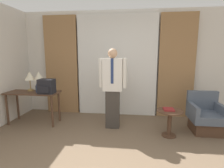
% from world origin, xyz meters
% --- Properties ---
extents(wall_back, '(10.00, 0.06, 2.70)m').
position_xyz_m(wall_back, '(0.00, 3.23, 1.35)').
color(wall_back, silver).
rests_on(wall_back, ground_plane).
extents(curtain_sheer_center, '(2.03, 0.06, 2.58)m').
position_xyz_m(curtain_sheer_center, '(0.00, 3.10, 1.29)').
color(curtain_sheer_center, white).
rests_on(curtain_sheer_center, ground_plane).
extents(curtain_drape_left, '(0.88, 0.06, 2.58)m').
position_xyz_m(curtain_drape_left, '(-1.49, 3.10, 1.29)').
color(curtain_drape_left, '#997047').
rests_on(curtain_drape_left, ground_plane).
extents(curtain_drape_right, '(0.88, 0.06, 2.58)m').
position_xyz_m(curtain_drape_right, '(1.49, 3.10, 1.29)').
color(curtain_drape_right, '#997047').
rests_on(curtain_drape_right, ground_plane).
extents(desk, '(1.19, 0.49, 0.74)m').
position_xyz_m(desk, '(-1.85, 2.24, 0.62)').
color(desk, '#4C3323').
rests_on(desk, ground_plane).
extents(table_lamp_left, '(0.22, 0.22, 0.46)m').
position_xyz_m(table_lamp_left, '(-1.96, 2.35, 1.08)').
color(table_lamp_left, '#9E7F47').
rests_on(table_lamp_left, desk).
extents(table_lamp_right, '(0.22, 0.22, 0.46)m').
position_xyz_m(table_lamp_right, '(-1.74, 2.35, 1.08)').
color(table_lamp_right, '#9E7F47').
rests_on(table_lamp_right, desk).
extents(bottle_near_edge, '(0.06, 0.06, 0.21)m').
position_xyz_m(bottle_near_edge, '(-1.71, 2.18, 0.83)').
color(bottle_near_edge, '#2D3851').
rests_on(bottle_near_edge, desk).
extents(backpack, '(0.33, 0.27, 0.32)m').
position_xyz_m(backpack, '(-1.45, 2.14, 0.90)').
color(backpack, black).
rests_on(backpack, desk).
extents(person, '(0.59, 0.20, 1.71)m').
position_xyz_m(person, '(-0.01, 2.20, 0.94)').
color(person, '#38332D').
rests_on(person, ground_plane).
extents(armchair, '(0.63, 0.64, 0.81)m').
position_xyz_m(armchair, '(1.92, 2.24, 0.31)').
color(armchair, '#4C3323').
rests_on(armchair, ground_plane).
extents(side_table, '(0.50, 0.50, 0.53)m').
position_xyz_m(side_table, '(1.14, 1.92, 0.36)').
color(side_table, '#4C3323').
rests_on(side_table, ground_plane).
extents(book, '(0.20, 0.21, 0.03)m').
position_xyz_m(book, '(1.12, 1.93, 0.54)').
color(book, maroon).
rests_on(book, side_table).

